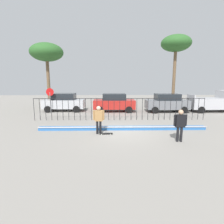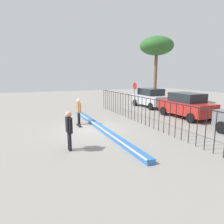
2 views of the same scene
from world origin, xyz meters
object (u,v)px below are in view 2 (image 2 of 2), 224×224
object	(u,v)px
stop_sign	(135,91)
parked_car_silver	(151,98)
skateboard	(79,125)
palm_tree_short	(157,47)
camera_operator	(69,127)
parked_car_red	(186,105)
skateboarder	(79,109)

from	to	relation	value
stop_sign	parked_car_silver	bearing A→B (deg)	51.74
skateboard	parked_car_silver	world-z (taller)	parked_car_silver
stop_sign	palm_tree_short	distance (m)	5.92
parked_car_silver	stop_sign	world-z (taller)	stop_sign
camera_operator	palm_tree_short	distance (m)	17.00
stop_sign	palm_tree_short	xyz separation A→B (m)	(-1.20, 3.38, 4.70)
parked_car_red	stop_sign	world-z (taller)	stop_sign
parked_car_red	stop_sign	distance (m)	6.47
skateboarder	parked_car_silver	distance (m)	9.45
skateboarder	stop_sign	size ratio (longest dim) A/B	0.69
palm_tree_short	stop_sign	bearing A→B (deg)	-70.44
stop_sign	camera_operator	bearing A→B (deg)	-42.31
skateboard	parked_car_red	xyz separation A→B (m)	(0.75, 8.16, 0.91)
parked_car_silver	stop_sign	distance (m)	1.77
skateboarder	stop_sign	bearing A→B (deg)	99.43
camera_operator	stop_sign	size ratio (longest dim) A/B	0.69
skateboard	stop_sign	size ratio (longest dim) A/B	0.32
parked_car_silver	skateboarder	bearing A→B (deg)	-66.07
palm_tree_short	skateboard	bearing A→B (deg)	-57.40
stop_sign	skateboarder	bearing A→B (deg)	-54.13
skateboarder	stop_sign	distance (m)	8.88
skateboard	camera_operator	world-z (taller)	camera_operator
camera_operator	parked_car_red	size ratio (longest dim) A/B	0.40
skateboarder	camera_operator	world-z (taller)	camera_operator
parked_car_red	stop_sign	xyz separation A→B (m)	(-6.38, -0.86, 0.64)
skateboarder	skateboard	xyz separation A→B (m)	(0.44, -0.13, -0.97)
parked_car_silver	palm_tree_short	xyz separation A→B (m)	(-2.22, 2.09, 5.35)
skateboarder	palm_tree_short	xyz separation A→B (m)	(-6.39, 10.56, 5.29)
parked_car_silver	stop_sign	size ratio (longest dim) A/B	1.72
skateboarder	camera_operator	distance (m)	4.61
skateboard	parked_car_red	size ratio (longest dim) A/B	0.19
skateboarder	stop_sign	world-z (taller)	stop_sign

